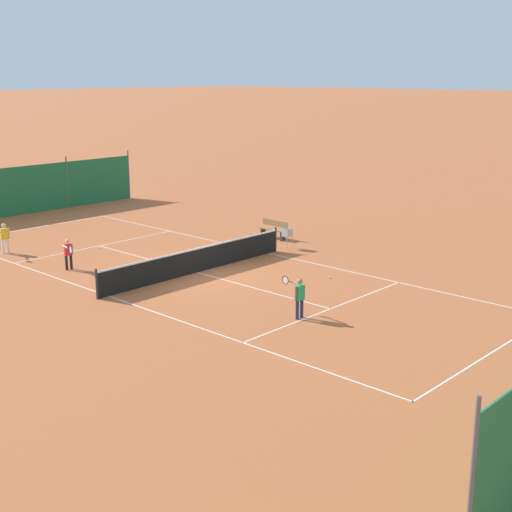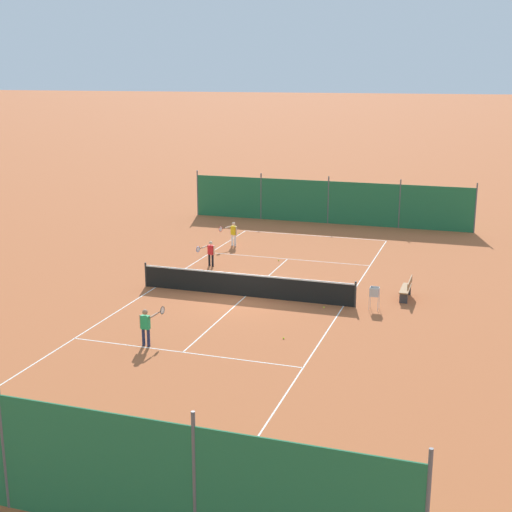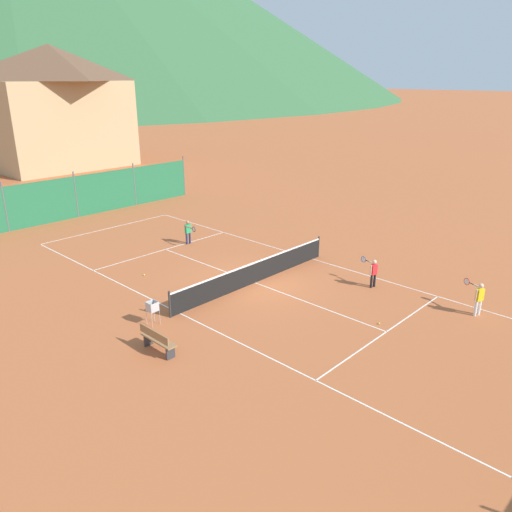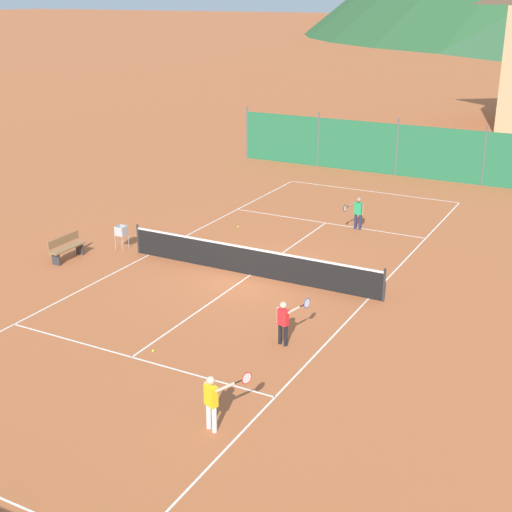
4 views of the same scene
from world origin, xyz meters
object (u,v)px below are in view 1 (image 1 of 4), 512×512
(player_near_service, at_px, (68,252))
(player_far_baseline, at_px, (299,295))
(tennis_ball_by_net_left, at_px, (100,248))
(tennis_ball_by_net_right, at_px, (266,257))
(tennis_ball_mid_court, at_px, (329,277))
(ball_hopper, at_px, (287,234))
(courtside_bench, at_px, (273,229))
(tennis_net, at_px, (197,260))
(player_far_service, at_px, (4,236))

(player_near_service, height_order, player_far_baseline, player_far_baseline)
(tennis_ball_by_net_left, bearing_deg, tennis_ball_by_net_right, 120.24)
(tennis_ball_mid_court, height_order, ball_hopper, ball_hopper)
(tennis_ball_by_net_right, xyz_separation_m, ball_hopper, (-1.89, -0.48, 0.62))
(ball_hopper, bearing_deg, player_near_service, -24.93)
(tennis_ball_mid_court, xyz_separation_m, ball_hopper, (-2.47, -4.19, 0.62))
(tennis_ball_by_net_left, distance_m, tennis_ball_by_net_right, 7.41)
(player_near_service, xyz_separation_m, tennis_ball_by_net_left, (-2.81, -2.00, -0.69))
(player_near_service, height_order, tennis_ball_by_net_left, player_near_service)
(tennis_ball_by_net_left, bearing_deg, courtside_bench, 147.77)
(tennis_net, bearing_deg, player_near_service, -51.36)
(player_far_baseline, xyz_separation_m, tennis_ball_by_net_left, (-1.08, -12.12, -0.72))
(player_near_service, bearing_deg, tennis_net, 128.64)
(tennis_ball_mid_court, bearing_deg, tennis_ball_by_net_right, -98.97)
(player_near_service, bearing_deg, tennis_ball_by_net_left, -144.50)
(tennis_ball_by_net_left, bearing_deg, player_near_service, 35.50)
(player_near_service, height_order, tennis_ball_mid_court, player_near_service)
(player_far_baseline, distance_m, tennis_ball_by_net_right, 7.51)
(player_far_baseline, height_order, tennis_ball_by_net_right, player_far_baseline)
(player_far_service, height_order, tennis_ball_mid_court, player_far_service)
(player_near_service, xyz_separation_m, courtside_bench, (-9.47, 2.20, -0.27))
(tennis_net, xyz_separation_m, tennis_ball_by_net_right, (-3.41, 0.49, -0.47))
(ball_hopper, bearing_deg, player_far_baseline, 42.80)
(tennis_ball_mid_court, bearing_deg, courtside_bench, -120.75)
(player_near_service, height_order, tennis_ball_by_net_right, player_near_service)
(ball_hopper, bearing_deg, tennis_net, -0.07)
(tennis_ball_mid_court, bearing_deg, player_far_service, -62.82)
(player_far_baseline, distance_m, ball_hopper, 9.13)
(tennis_ball_by_net_left, distance_m, tennis_ball_mid_court, 10.59)
(player_far_service, relative_size, tennis_ball_by_net_left, 19.51)
(player_far_service, relative_size, tennis_ball_mid_court, 19.51)
(player_far_service, xyz_separation_m, ball_hopper, (-8.81, 8.16, -0.10))
(player_far_baseline, bearing_deg, player_far_service, -81.64)
(player_far_baseline, xyz_separation_m, courtside_bench, (-7.74, -7.92, -0.30))
(player_far_service, height_order, courtside_bench, player_far_service)
(player_near_service, distance_m, player_far_baseline, 10.27)
(tennis_ball_mid_court, relative_size, courtside_bench, 0.04)
(player_far_service, height_order, player_far_baseline, player_far_baseline)
(tennis_ball_by_net_right, distance_m, courtside_bench, 3.69)
(ball_hopper, bearing_deg, tennis_ball_by_net_right, 14.38)
(tennis_ball_by_net_left, xyz_separation_m, ball_hopper, (-5.62, 5.92, 0.62))
(player_far_baseline, bearing_deg, ball_hopper, -137.20)
(player_near_service, bearing_deg, ball_hopper, 155.07)
(player_far_service, distance_m, tennis_ball_by_net_left, 3.96)
(player_far_baseline, bearing_deg, player_near_service, -80.32)
(player_far_service, bearing_deg, courtside_bench, 146.85)
(tennis_net, bearing_deg, tennis_ball_by_net_left, -86.92)
(player_far_baseline, relative_size, ball_hopper, 1.46)
(tennis_ball_by_net_left, xyz_separation_m, tennis_ball_mid_court, (-3.15, 10.11, 0.00))
(player_far_service, relative_size, tennis_ball_by_net_right, 19.51)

